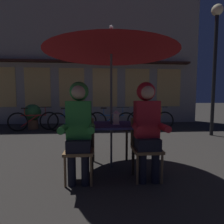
{
  "coord_description": "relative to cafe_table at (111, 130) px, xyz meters",
  "views": [
    {
      "loc": [
        -0.21,
        -2.88,
        1.19
      ],
      "look_at": [
        0.0,
        -0.16,
        0.95
      ],
      "focal_mm": 28.37,
      "sensor_mm": 36.0,
      "label": 1
    }
  ],
  "objects": [
    {
      "name": "ground_plane",
      "position": [
        0.0,
        0.0,
        -0.64
      ],
      "size": [
        60.0,
        60.0,
        0.0
      ],
      "primitive_type": "plane",
      "color": "#2D2B28"
    },
    {
      "name": "cafe_table",
      "position": [
        0.0,
        0.0,
        0.0
      ],
      "size": [
        0.72,
        0.72,
        0.74
      ],
      "color": "navy",
      "rests_on": "ground_plane"
    },
    {
      "name": "patio_umbrella",
      "position": [
        0.0,
        0.0,
        1.42
      ],
      "size": [
        2.1,
        2.1,
        2.31
      ],
      "color": "#4C4C51",
      "rests_on": "ground_plane"
    },
    {
      "name": "lantern",
      "position": [
        0.07,
        -0.06,
        0.22
      ],
      "size": [
        0.11,
        0.11,
        0.23
      ],
      "color": "white",
      "rests_on": "cafe_table"
    },
    {
      "name": "chair_left",
      "position": [
        -0.48,
        -0.37,
        -0.15
      ],
      "size": [
        0.4,
        0.4,
        0.87
      ],
      "color": "olive",
      "rests_on": "ground_plane"
    },
    {
      "name": "chair_right",
      "position": [
        0.48,
        -0.37,
        -0.15
      ],
      "size": [
        0.4,
        0.4,
        0.87
      ],
      "color": "olive",
      "rests_on": "ground_plane"
    },
    {
      "name": "person_left_hooded",
      "position": [
        -0.48,
        -0.43,
        0.21
      ],
      "size": [
        0.45,
        0.56,
        1.4
      ],
      "color": "black",
      "rests_on": "ground_plane"
    },
    {
      "name": "person_right_hooded",
      "position": [
        0.48,
        -0.43,
        0.21
      ],
      "size": [
        0.45,
        0.56,
        1.4
      ],
      "color": "black",
      "rests_on": "ground_plane"
    },
    {
      "name": "shopfront_building",
      "position": [
        -0.65,
        5.4,
        2.45
      ],
      "size": [
        10.0,
        0.93,
        6.2
      ],
      "color": "#9E9389",
      "rests_on": "ground_plane"
    },
    {
      "name": "street_lamp",
      "position": [
        3.28,
        2.27,
        2.08
      ],
      "size": [
        0.32,
        0.32,
        3.88
      ],
      "color": "black",
      "rests_on": "ground_plane"
    },
    {
      "name": "bicycle_nearest",
      "position": [
        -2.48,
        3.44,
        -0.29
      ],
      "size": [
        1.66,
        0.36,
        0.84
      ],
      "color": "black",
      "rests_on": "ground_plane"
    },
    {
      "name": "bicycle_second",
      "position": [
        -1.11,
        3.3,
        -0.29
      ],
      "size": [
        1.66,
        0.34,
        0.84
      ],
      "color": "black",
      "rests_on": "ground_plane"
    },
    {
      "name": "bicycle_third",
      "position": [
        0.25,
        3.25,
        -0.29
      ],
      "size": [
        1.66,
        0.34,
        0.84
      ],
      "color": "black",
      "rests_on": "ground_plane"
    },
    {
      "name": "bicycle_fourth",
      "position": [
        1.66,
        3.35,
        -0.29
      ],
      "size": [
        1.68,
        0.23,
        0.84
      ],
      "color": "black",
      "rests_on": "ground_plane"
    },
    {
      "name": "potted_plant",
      "position": [
        -2.64,
        3.81,
        -0.09
      ],
      "size": [
        0.6,
        0.6,
        0.92
      ],
      "color": "brown",
      "rests_on": "ground_plane"
    }
  ]
}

